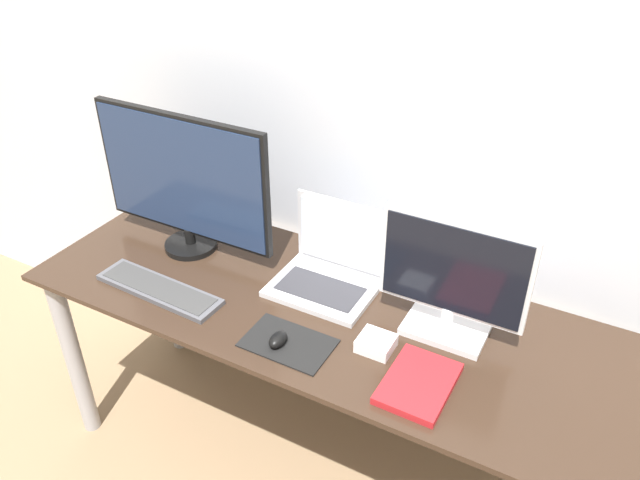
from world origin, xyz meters
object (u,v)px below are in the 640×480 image
object	(u,v)px
laptop	(331,266)
book	(418,383)
monitor_left	(183,182)
mouse	(278,340)
monitor_right	(453,280)
keyboard	(159,289)
power_brick	(376,343)

from	to	relation	value
laptop	book	world-z (taller)	laptop
monitor_left	mouse	size ratio (longest dim) A/B	9.56
mouse	monitor_right	bearing A→B (deg)	36.28
mouse	laptop	bearing A→B (deg)	91.80
keyboard	mouse	size ratio (longest dim) A/B	6.39
laptop	power_brick	world-z (taller)	laptop
keyboard	book	xyz separation A→B (m)	(0.86, 0.01, 0.00)
mouse	power_brick	world-z (taller)	mouse
keyboard	book	bearing A→B (deg)	0.47
laptop	book	bearing A→B (deg)	-35.62
keyboard	power_brick	bearing A→B (deg)	6.94
monitor_left	power_brick	bearing A→B (deg)	-12.12
monitor_left	monitor_right	xyz separation A→B (m)	(0.92, -0.00, -0.07)
power_brick	monitor_left	bearing A→B (deg)	167.88
monitor_right	book	world-z (taller)	monitor_right
laptop	mouse	distance (m)	0.34
mouse	book	bearing A→B (deg)	5.89
monitor_right	laptop	distance (m)	0.42
keyboard	monitor_right	bearing A→B (deg)	16.54
keyboard	power_brick	size ratio (longest dim) A/B	4.54
monitor_left	monitor_right	distance (m)	0.93
monitor_right	mouse	distance (m)	0.51
keyboard	power_brick	xyz separation A→B (m)	(0.71, 0.09, 0.01)
laptop	power_brick	xyz separation A→B (m)	(0.26, -0.22, -0.04)
monitor_right	laptop	world-z (taller)	monitor_right
monitor_left	book	xyz separation A→B (m)	(0.93, -0.25, -0.24)
monitor_left	keyboard	size ratio (longest dim) A/B	1.50
mouse	book	size ratio (longest dim) A/B	0.29
book	monitor_right	bearing A→B (deg)	92.35
monitor_right	keyboard	xyz separation A→B (m)	(-0.85, -0.25, -0.17)
laptop	mouse	size ratio (longest dim) A/B	4.63
monitor_right	power_brick	distance (m)	0.27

